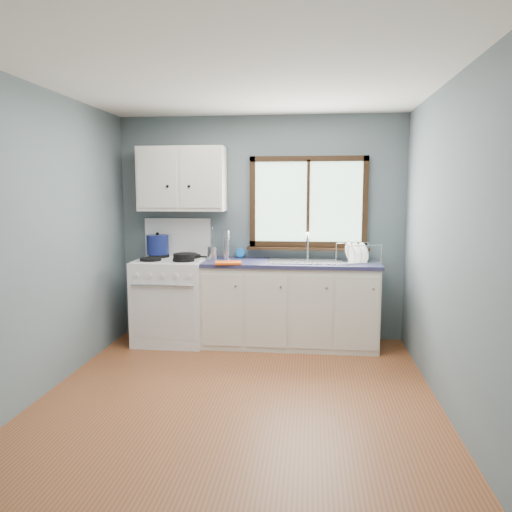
# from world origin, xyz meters

# --- Properties ---
(floor) EXTENTS (3.20, 3.60, 0.02)m
(floor) POSITION_xyz_m (0.00, 0.00, -0.01)
(floor) COLOR brown
(floor) RESTS_ON ground
(ceiling) EXTENTS (3.20, 3.60, 0.02)m
(ceiling) POSITION_xyz_m (0.00, 0.00, 2.51)
(ceiling) COLOR white
(ceiling) RESTS_ON wall_back
(wall_back) EXTENTS (3.20, 0.02, 2.50)m
(wall_back) POSITION_xyz_m (0.00, 1.81, 1.25)
(wall_back) COLOR slate
(wall_back) RESTS_ON ground
(wall_front) EXTENTS (3.20, 0.02, 2.50)m
(wall_front) POSITION_xyz_m (0.00, -1.81, 1.25)
(wall_front) COLOR slate
(wall_front) RESTS_ON ground
(wall_left) EXTENTS (0.02, 3.60, 2.50)m
(wall_left) POSITION_xyz_m (-1.61, 0.00, 1.25)
(wall_left) COLOR slate
(wall_left) RESTS_ON ground
(wall_right) EXTENTS (0.02, 3.60, 2.50)m
(wall_right) POSITION_xyz_m (1.61, 0.00, 1.25)
(wall_right) COLOR slate
(wall_right) RESTS_ON ground
(gas_range) EXTENTS (0.76, 0.69, 1.36)m
(gas_range) POSITION_xyz_m (-0.95, 1.47, 0.49)
(gas_range) COLOR white
(gas_range) RESTS_ON floor
(base_cabinets) EXTENTS (1.85, 0.60, 0.88)m
(base_cabinets) POSITION_xyz_m (0.36, 1.49, 0.41)
(base_cabinets) COLOR silver
(base_cabinets) RESTS_ON floor
(countertop) EXTENTS (1.89, 0.64, 0.04)m
(countertop) POSITION_xyz_m (0.36, 1.49, 0.90)
(countertop) COLOR #232346
(countertop) RESTS_ON base_cabinets
(sink) EXTENTS (0.84, 0.46, 0.44)m
(sink) POSITION_xyz_m (0.54, 1.49, 0.86)
(sink) COLOR silver
(sink) RESTS_ON countertop
(window) EXTENTS (1.36, 0.10, 1.03)m
(window) POSITION_xyz_m (0.54, 1.77, 1.48)
(window) COLOR #9EC6A8
(window) RESTS_ON wall_back
(upper_cabinets) EXTENTS (0.95, 0.35, 0.70)m
(upper_cabinets) POSITION_xyz_m (-0.85, 1.63, 1.80)
(upper_cabinets) COLOR silver
(upper_cabinets) RESTS_ON wall_back
(skillet) EXTENTS (0.41, 0.31, 0.05)m
(skillet) POSITION_xyz_m (-0.75, 1.33, 0.99)
(skillet) COLOR black
(skillet) RESTS_ON gas_range
(stockpot) EXTENTS (0.34, 0.34, 0.25)m
(stockpot) POSITION_xyz_m (-1.15, 1.63, 1.07)
(stockpot) COLOR navy
(stockpot) RESTS_ON gas_range
(utensil_crock) EXTENTS (0.15, 0.15, 0.35)m
(utensil_crock) POSITION_xyz_m (-0.51, 1.58, 0.99)
(utensil_crock) COLOR silver
(utensil_crock) RESTS_ON countertop
(thermos) EXTENTS (0.09, 0.09, 0.32)m
(thermos) POSITION_xyz_m (-0.36, 1.62, 1.08)
(thermos) COLOR silver
(thermos) RESTS_ON countertop
(soap_bottle) EXTENTS (0.12, 0.12, 0.28)m
(soap_bottle) POSITION_xyz_m (-0.22, 1.70, 1.06)
(soap_bottle) COLOR blue
(soap_bottle) RESTS_ON countertop
(dish_towel) EXTENTS (0.30, 0.24, 0.02)m
(dish_towel) POSITION_xyz_m (-0.28, 1.25, 0.93)
(dish_towel) COLOR #ED5310
(dish_towel) RESTS_ON countertop
(dish_rack) EXTENTS (0.49, 0.43, 0.21)m
(dish_rack) POSITION_xyz_m (1.06, 1.51, 0.97)
(dish_rack) COLOR silver
(dish_rack) RESTS_ON countertop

